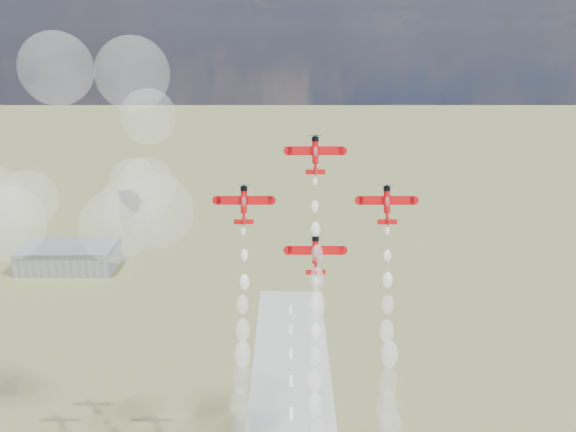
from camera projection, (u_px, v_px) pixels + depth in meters
The scene contains 9 objects.
hangar at pixel (69, 257), 329.34m from camera, with size 50.00×28.00×13.00m.
plane_lead at pixel (315, 154), 133.60m from camera, with size 12.04×5.36×8.25m.
plane_left at pixel (244, 204), 133.02m from camera, with size 12.04×5.36×8.25m.
plane_right at pixel (387, 204), 132.98m from camera, with size 12.04×5.36×8.25m.
plane_slot at pixel (316, 254), 132.40m from camera, with size 12.04×5.36×8.25m.
smoke_trail_lead at pixel (316, 337), 131.75m from camera, with size 5.42×17.69×42.94m.
smoke_trail_left at pixel (241, 389), 130.88m from camera, with size 5.14×18.05×43.46m.
smoke_trail_right at pixel (389, 390), 130.74m from camera, with size 5.74×18.27×42.83m.
drifted_smoke_cloud at pixel (91, 174), 158.12m from camera, with size 64.69×42.38×58.96m.
Camera 1 is at (-0.91, -127.30, 126.59)m, focal length 38.00 mm.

